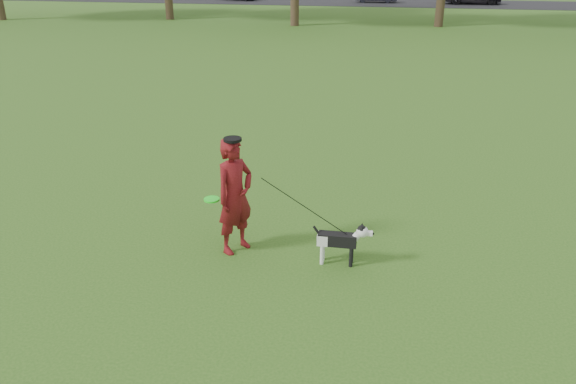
# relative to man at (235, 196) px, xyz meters

# --- Properties ---
(ground) EXTENTS (120.00, 120.00, 0.00)m
(ground) POSITION_rel_man_xyz_m (0.69, -0.23, -0.88)
(ground) COLOR #285116
(ground) RESTS_ON ground
(road) EXTENTS (120.00, 7.00, 0.02)m
(road) POSITION_rel_man_xyz_m (0.69, 39.77, -0.87)
(road) COLOR black
(road) RESTS_ON ground
(man) EXTENTS (0.71, 0.77, 1.76)m
(man) POSITION_rel_man_xyz_m (0.00, 0.00, 0.00)
(man) COLOR #540E0C
(man) RESTS_ON ground
(dog) EXTENTS (0.87, 0.17, 0.66)m
(dog) POSITION_rel_man_xyz_m (1.59, -0.15, -0.48)
(dog) COLOR black
(dog) RESTS_ON ground
(man_held_items) EXTENTS (2.16, 0.32, 1.33)m
(man_held_items) POSITION_rel_man_xyz_m (1.01, -0.10, -0.02)
(man_held_items) COLOR #1FF81F
(man_held_items) RESTS_ON ground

